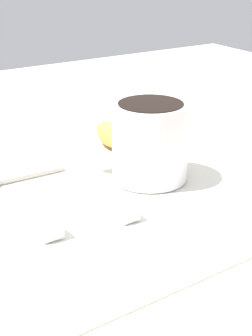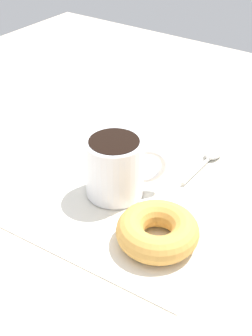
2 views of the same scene
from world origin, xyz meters
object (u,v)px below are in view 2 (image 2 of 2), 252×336
object	(u,v)px
donut	(158,231)
spoon	(209,158)
sugar_cube	(139,131)
coffee_cup	(116,166)
sugar_cube_extra	(108,150)

from	to	relation	value
donut	spoon	xyz separation A→B (cm)	(2.99, -19.70, -1.29)
donut	sugar_cube	distance (cm)	24.90
sugar_cube	coffee_cup	bearing A→B (deg)	112.01
sugar_cube	sugar_cube_extra	xyz separation A→B (cm)	(0.94, 7.32, -0.10)
spoon	sugar_cube_extra	bearing A→B (deg)	29.38
spoon	sugar_cube	bearing A→B (deg)	1.43
coffee_cup	sugar_cube_extra	xyz separation A→B (cm)	(6.68, -6.89, -3.39)
coffee_cup	donut	bearing A→B (deg)	152.36
coffee_cup	donut	xyz separation A→B (cm)	(-9.87, 5.17, -2.55)
spoon	sugar_cube	world-z (taller)	sugar_cube
sugar_cube	sugar_cube_extra	world-z (taller)	sugar_cube
coffee_cup	sugar_cube	xyz separation A→B (cm)	(5.74, -14.21, -3.29)
coffee_cup	spoon	bearing A→B (deg)	-115.35
donut	spoon	size ratio (longest dim) A/B	0.90
spoon	sugar_cube_extra	size ratio (longest dim) A/B	6.50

